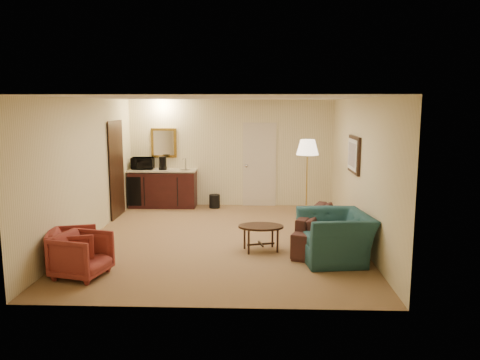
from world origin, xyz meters
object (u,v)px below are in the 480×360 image
(sofa, at_px, (331,223))
(coffee_table, at_px, (261,238))
(microwave, at_px, (143,162))
(teal_armchair, at_px, (335,229))
(floor_lamp, at_px, (307,181))
(wetbar_cabinet, at_px, (163,188))
(rose_chair_far, at_px, (73,247))
(waste_bin, at_px, (215,201))
(coffee_maker, at_px, (163,163))
(rose_chair_near, at_px, (81,253))

(sofa, xyz_separation_m, coffee_table, (-1.24, -0.32, -0.20))
(coffee_table, relative_size, microwave, 1.48)
(teal_armchair, bearing_deg, floor_lamp, 176.85)
(sofa, bearing_deg, wetbar_cabinet, 70.09)
(rose_chair_far, xyz_separation_m, waste_bin, (1.77, 4.35, -0.18))
(rose_chair_far, relative_size, coffee_table, 0.90)
(coffee_table, height_order, coffee_maker, coffee_maker)
(coffee_maker, bearing_deg, rose_chair_far, -115.14)
(rose_chair_near, distance_m, floor_lamp, 4.98)
(sofa, distance_m, rose_chair_near, 4.18)
(wetbar_cabinet, height_order, coffee_maker, coffee_maker)
(wetbar_cabinet, distance_m, rose_chair_near, 4.73)
(waste_bin, distance_m, coffee_maker, 1.56)
(wetbar_cabinet, distance_m, coffee_table, 4.15)
(teal_armchair, bearing_deg, coffee_maker, -144.85)
(floor_lamp, xyz_separation_m, waste_bin, (-2.08, 1.25, -0.72))
(wetbar_cabinet, relative_size, sofa, 0.76)
(microwave, bearing_deg, teal_armchair, -46.34)
(rose_chair_far, relative_size, floor_lamp, 0.39)
(wetbar_cabinet, bearing_deg, sofa, -40.59)
(rose_chair_far, bearing_deg, rose_chair_near, -156.04)
(wetbar_cabinet, height_order, teal_armchair, teal_armchair)
(wetbar_cabinet, bearing_deg, teal_armchair, -47.16)
(rose_chair_far, height_order, coffee_table, rose_chair_far)
(sofa, height_order, coffee_maker, coffee_maker)
(microwave, height_order, coffee_maker, microwave)
(coffee_table, xyz_separation_m, floor_lamp, (0.99, 2.08, 0.66))
(microwave, bearing_deg, waste_bin, -6.92)
(waste_bin, bearing_deg, coffee_table, -71.76)
(teal_armchair, relative_size, coffee_table, 1.53)
(microwave, bearing_deg, coffee_table, -52.91)
(sofa, relative_size, microwave, 4.14)
(wetbar_cabinet, bearing_deg, rose_chair_near, -93.03)
(teal_armchair, height_order, waste_bin, teal_armchair)
(teal_armchair, relative_size, microwave, 2.27)
(rose_chair_near, bearing_deg, wetbar_cabinet, 10.96)
(teal_armchair, height_order, rose_chair_far, teal_armchair)
(wetbar_cabinet, height_order, sofa, wetbar_cabinet)
(sofa, height_order, rose_chair_near, sofa)
(rose_chair_far, distance_m, microwave, 4.55)
(coffee_table, xyz_separation_m, waste_bin, (-1.10, 3.33, -0.06))
(microwave, relative_size, coffee_maker, 1.62)
(teal_armchair, bearing_deg, wetbar_cabinet, -144.87)
(wetbar_cabinet, distance_m, floor_lamp, 3.63)
(teal_armchair, xyz_separation_m, floor_lamp, (-0.20, 2.51, 0.37))
(floor_lamp, bearing_deg, rose_chair_far, -141.17)
(teal_armchair, xyz_separation_m, waste_bin, (-2.28, 3.76, -0.36))
(rose_chair_near, xyz_separation_m, microwave, (-0.25, 4.79, 0.74))
(rose_chair_far, relative_size, microwave, 1.33)
(wetbar_cabinet, bearing_deg, microwave, 172.24)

